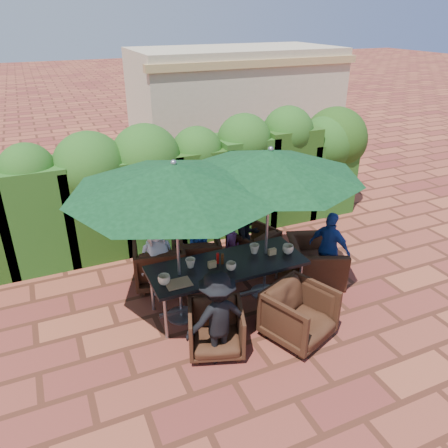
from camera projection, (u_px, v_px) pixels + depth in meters
name	position (u px, v px, depth m)	size (l,w,h in m)	color
ground	(221.00, 298.00, 7.02)	(80.00, 80.00, 0.00)	brown
dining_table	(227.00, 268.00, 6.55)	(2.37, 0.90, 0.75)	black
umbrella_left	(174.00, 178.00, 5.63)	(2.89, 2.89, 2.46)	gray
umbrella_right	(270.00, 163.00, 6.17)	(2.68, 2.68, 2.46)	gray
chair_far_left	(159.00, 261.00, 7.23)	(0.82, 0.77, 0.84)	black
chair_far_mid	(196.00, 253.00, 7.49)	(0.81, 0.76, 0.84)	black
chair_far_right	(253.00, 244.00, 7.86)	(0.72, 0.67, 0.74)	black
chair_near_left	(216.00, 327.00, 5.81)	(0.72, 0.68, 0.74)	black
chair_near_right	(299.00, 312.00, 6.01)	(0.82, 0.77, 0.84)	black
chair_end_right	(316.00, 255.00, 7.37)	(1.02, 0.66, 0.89)	black
adult_far_left	(157.00, 257.00, 6.98)	(0.60, 0.36, 1.22)	silver
adult_far_mid	(199.00, 241.00, 7.29)	(0.50, 0.41, 1.39)	navy
adult_far_right	(248.00, 237.00, 7.67)	(0.55, 0.33, 1.14)	black
adult_near_left	(217.00, 317.00, 5.54)	(0.84, 0.38, 1.31)	black
adult_end_right	(329.00, 249.00, 7.17)	(0.75, 0.37, 1.27)	navy
child_left	(180.00, 256.00, 7.49)	(0.26, 0.22, 0.73)	#C8468E
child_right	(233.00, 247.00, 7.68)	(0.30, 0.24, 0.83)	#954EAA
pedestrian_a	(207.00, 165.00, 10.59)	(1.47, 0.52, 1.57)	#2C8C26
pedestrian_b	(244.00, 157.00, 11.27)	(0.73, 0.45, 1.52)	#C8468E
pedestrian_c	(274.00, 154.00, 11.34)	(1.04, 0.48, 1.62)	#9A9CA2
cup_a	(164.00, 280.00, 6.01)	(0.18, 0.18, 0.14)	beige
cup_b	(190.00, 263.00, 6.41)	(0.15, 0.15, 0.14)	beige
cup_c	(231.00, 266.00, 6.35)	(0.15, 0.15, 0.12)	beige
cup_d	(254.00, 249.00, 6.79)	(0.15, 0.15, 0.14)	beige
cup_e	(288.00, 249.00, 6.78)	(0.18, 0.18, 0.14)	beige
ketchup_bottle	(218.00, 258.00, 6.51)	(0.04, 0.04, 0.17)	#B20C0A
sauce_bottle	(222.00, 259.00, 6.49)	(0.04, 0.04, 0.17)	#4C230C
serving_tray	(179.00, 283.00, 6.04)	(0.35, 0.25, 0.02)	#A0764D
number_block_left	(212.00, 264.00, 6.41)	(0.12, 0.06, 0.10)	tan
number_block_right	(272.00, 252.00, 6.75)	(0.12, 0.06, 0.10)	tan
hedge_wall	(163.00, 177.00, 8.27)	(9.10, 1.60, 2.44)	#18360E
building	(235.00, 103.00, 13.32)	(6.20, 3.08, 3.20)	#C3B191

